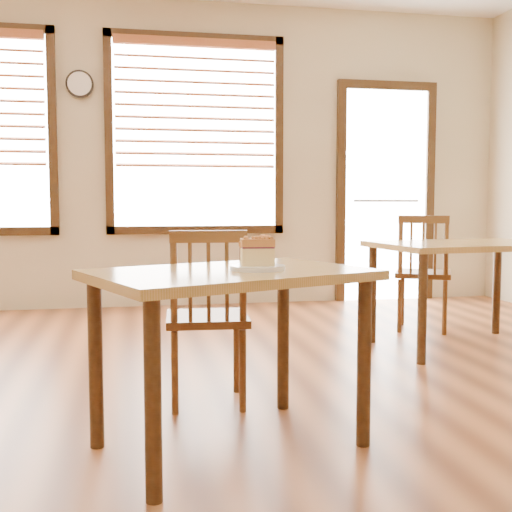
{
  "coord_description": "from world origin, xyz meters",
  "views": [
    {
      "loc": [
        -0.35,
        -2.43,
        1.03
      ],
      "look_at": [
        0.17,
        0.2,
        0.8
      ],
      "focal_mm": 45.0,
      "sensor_mm": 36.0,
      "label": 1
    }
  ],
  "objects_px": {
    "cafe_chair_main": "(207,316)",
    "cafe_table_second": "(465,256)",
    "cafe_table_main": "(230,296)",
    "cake_slice": "(257,250)",
    "plate": "(257,268)",
    "wall_clock": "(80,84)",
    "cafe_chair_second": "(423,272)"
  },
  "relations": [
    {
      "from": "cafe_chair_second",
      "to": "plate",
      "type": "height_order",
      "value": "cafe_chair_second"
    },
    {
      "from": "cafe_chair_main",
      "to": "cafe_chair_second",
      "type": "distance_m",
      "value": 2.49
    },
    {
      "from": "cafe_table_main",
      "to": "cafe_chair_main",
      "type": "relative_size",
      "value": 1.42
    },
    {
      "from": "cafe_chair_second",
      "to": "plate",
      "type": "xyz_separation_m",
      "value": [
        -1.78,
        -2.16,
        0.28
      ]
    },
    {
      "from": "wall_clock",
      "to": "cake_slice",
      "type": "height_order",
      "value": "wall_clock"
    },
    {
      "from": "cafe_table_main",
      "to": "plate",
      "type": "bearing_deg",
      "value": -28.63
    },
    {
      "from": "cafe_table_second",
      "to": "cafe_chair_second",
      "type": "height_order",
      "value": "cafe_chair_second"
    },
    {
      "from": "cafe_chair_main",
      "to": "plate",
      "type": "height_order",
      "value": "cafe_chair_main"
    },
    {
      "from": "cafe_table_main",
      "to": "cake_slice",
      "type": "distance_m",
      "value": 0.22
    },
    {
      "from": "cafe_table_second",
      "to": "cake_slice",
      "type": "xyz_separation_m",
      "value": [
        -1.8,
        -1.55,
        0.18
      ]
    },
    {
      "from": "cafe_table_second",
      "to": "wall_clock",
      "type": "bearing_deg",
      "value": 134.92
    },
    {
      "from": "cafe_chair_main",
      "to": "plate",
      "type": "relative_size",
      "value": 3.94
    },
    {
      "from": "cafe_table_second",
      "to": "cafe_chair_second",
      "type": "bearing_deg",
      "value": 85.36
    },
    {
      "from": "wall_clock",
      "to": "cafe_chair_second",
      "type": "bearing_deg",
      "value": -30.61
    },
    {
      "from": "cafe_table_main",
      "to": "cafe_table_second",
      "type": "height_order",
      "value": "same"
    },
    {
      "from": "cafe_chair_main",
      "to": "cake_slice",
      "type": "bearing_deg",
      "value": 107.57
    },
    {
      "from": "cake_slice",
      "to": "cafe_table_second",
      "type": "bearing_deg",
      "value": 45.69
    },
    {
      "from": "cafe_table_second",
      "to": "cafe_table_main",
      "type": "bearing_deg",
      "value": -147.38
    },
    {
      "from": "wall_clock",
      "to": "cafe_table_main",
      "type": "relative_size",
      "value": 0.2
    },
    {
      "from": "cafe_chair_main",
      "to": "cake_slice",
      "type": "xyz_separation_m",
      "value": [
        0.14,
        -0.58,
        0.37
      ]
    },
    {
      "from": "wall_clock",
      "to": "plate",
      "type": "relative_size",
      "value": 1.13
    },
    {
      "from": "cafe_chair_main",
      "to": "plate",
      "type": "bearing_deg",
      "value": 107.64
    },
    {
      "from": "wall_clock",
      "to": "cafe_chair_second",
      "type": "height_order",
      "value": "wall_clock"
    },
    {
      "from": "cafe_table_main",
      "to": "plate",
      "type": "relative_size",
      "value": 5.61
    },
    {
      "from": "cafe_table_main",
      "to": "cake_slice",
      "type": "relative_size",
      "value": 8.46
    },
    {
      "from": "cafe_chair_second",
      "to": "plate",
      "type": "bearing_deg",
      "value": 77.9
    },
    {
      "from": "cafe_table_second",
      "to": "cake_slice",
      "type": "height_order",
      "value": "cake_slice"
    },
    {
      "from": "cafe_chair_main",
      "to": "cafe_table_second",
      "type": "bearing_deg",
      "value": -149.58
    },
    {
      "from": "cafe_chair_main",
      "to": "cafe_table_second",
      "type": "height_order",
      "value": "cafe_chair_main"
    },
    {
      "from": "plate",
      "to": "cafe_chair_second",
      "type": "bearing_deg",
      "value": 50.43
    },
    {
      "from": "cake_slice",
      "to": "cafe_chair_main",
      "type": "bearing_deg",
      "value": 108.55
    },
    {
      "from": "cafe_chair_main",
      "to": "cake_slice",
      "type": "height_order",
      "value": "same"
    }
  ]
}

